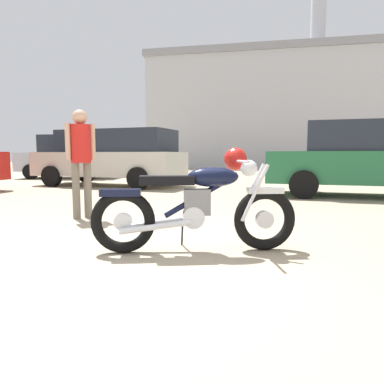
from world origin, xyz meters
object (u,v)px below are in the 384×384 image
object	(u,v)px
blue_hatchback_right	(112,156)
vintage_motorcycle	(200,203)
dark_sedan_left	(377,156)
bystander	(81,152)
white_estate_far	(70,156)

from	to	relation	value
blue_hatchback_right	vintage_motorcycle	bearing A→B (deg)	128.32
blue_hatchback_right	dark_sedan_left	bearing A→B (deg)	175.94
blue_hatchback_right	dark_sedan_left	xyz separation A→B (m)	(7.23, -1.76, 0.00)
bystander	dark_sedan_left	bearing A→B (deg)	-98.67
white_estate_far	dark_sedan_left	bearing A→B (deg)	147.86
vintage_motorcycle	bystander	xyz separation A→B (m)	(-2.09, 1.56, 0.53)
blue_hatchback_right	bystander	bearing A→B (deg)	117.74
vintage_motorcycle	white_estate_far	size ratio (longest dim) A/B	0.50
bystander	blue_hatchback_right	distance (m)	5.90
white_estate_far	dark_sedan_left	distance (m)	11.60
vintage_motorcycle	dark_sedan_left	world-z (taller)	dark_sedan_left
vintage_motorcycle	dark_sedan_left	bearing A→B (deg)	43.80
bystander	vintage_motorcycle	bearing A→B (deg)	-170.97
bystander	blue_hatchback_right	xyz separation A→B (m)	(-1.83, 5.61, -0.08)
white_estate_far	dark_sedan_left	size ratio (longest dim) A/B	0.83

